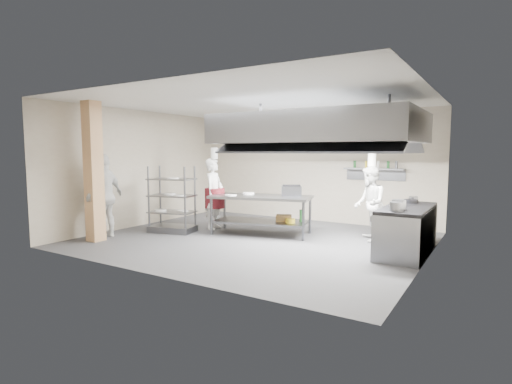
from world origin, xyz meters
The scene contains 23 objects.
floor centered at (0.00, 0.00, 0.00)m, with size 7.00×7.00×0.00m, color #313133.
ceiling centered at (0.00, 0.00, 3.00)m, with size 7.00×7.00×0.00m, color silver.
wall_back centered at (0.00, 3.00, 1.50)m, with size 7.00×7.00×0.00m, color tan.
wall_left centered at (-3.50, 0.00, 1.50)m, with size 6.00×6.00×0.00m, color tan.
wall_right centered at (3.50, 0.00, 1.50)m, with size 6.00×6.00×0.00m, color tan.
column centered at (-2.90, -1.90, 1.50)m, with size 0.30×0.30×3.00m, color #AB8157.
exhaust_hood centered at (1.30, 0.40, 2.40)m, with size 4.00×2.50×0.60m, color gray.
hood_strip_a centered at (0.40, 0.40, 2.08)m, with size 1.60×0.12×0.04m, color white.
hood_strip_b centered at (2.20, 0.40, 2.08)m, with size 1.60×0.12×0.04m, color white.
wall_shelf centered at (1.80, 2.84, 1.50)m, with size 1.50×0.28×0.04m, color gray.
island centered at (-0.21, 0.60, 0.46)m, with size 2.34×0.97×0.91m, color slate, non-canonical shape.
island_worktop centered at (-0.21, 0.60, 0.88)m, with size 2.34×0.97×0.06m, color gray.
island_undershelf centered at (-0.21, 0.60, 0.30)m, with size 2.15×0.88×0.04m, color slate.
pass_rack centered at (-2.16, -0.30, 0.80)m, with size 1.06×0.62×1.59m, color slate, non-canonical shape.
cooking_range centered at (3.08, 0.50, 0.42)m, with size 0.80×2.00×0.84m, color slate.
range_top centered at (3.08, 0.50, 0.87)m, with size 0.78×1.96×0.06m, color black.
chef_head centered at (-1.54, 0.54, 0.88)m, with size 0.64×0.42×1.76m, color silver.
chef_line centered at (2.17, 1.21, 0.81)m, with size 0.79×0.62×1.63m, color silver.
chef_plating centered at (-3.00, -1.57, 0.95)m, with size 1.11×0.46×1.90m, color silver.
griddle centered at (0.39, 0.98, 1.02)m, with size 0.46×0.36×0.22m, color slate.
wicker_basket centered at (0.31, 0.77, 0.40)m, with size 0.35×0.24×0.15m, color olive.
stockpot centered at (3.02, 0.03, 0.99)m, with size 0.25×0.25×0.17m, color slate.
plate_stack centered at (-2.16, -0.30, 0.51)m, with size 0.28×0.28×0.05m, color white.
Camera 1 is at (4.55, -7.36, 1.93)m, focal length 28.00 mm.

